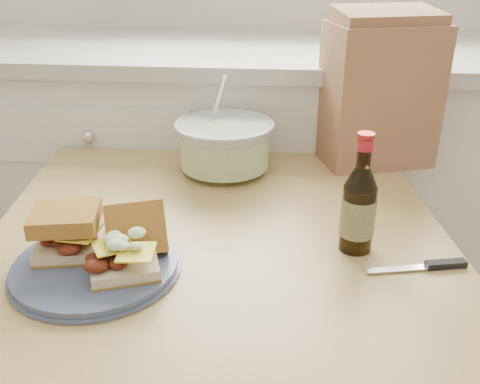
# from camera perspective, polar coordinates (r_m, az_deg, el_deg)

# --- Properties ---
(cabinet_run) EXTENTS (2.50, 0.64, 0.94)m
(cabinet_run) POSITION_cam_1_polar(r_m,az_deg,el_deg) (1.77, 4.09, 0.23)
(cabinet_run) COLOR silver
(cabinet_run) RESTS_ON ground
(dining_table) EXTENTS (0.97, 0.97, 0.72)m
(dining_table) POSITION_cam_1_polar(r_m,az_deg,el_deg) (1.10, -2.19, -8.20)
(dining_table) COLOR tan
(dining_table) RESTS_ON ground
(plate) EXTENTS (0.27, 0.27, 0.02)m
(plate) POSITION_cam_1_polar(r_m,az_deg,el_deg) (0.93, -15.13, -7.69)
(plate) COLOR #404D68
(plate) RESTS_ON dining_table
(sandwich_left) EXTENTS (0.13, 0.12, 0.08)m
(sandwich_left) POSITION_cam_1_polar(r_m,az_deg,el_deg) (0.95, -17.92, -3.97)
(sandwich_left) COLOR beige
(sandwich_left) RESTS_ON plate
(sandwich_right) EXTENTS (0.13, 0.18, 0.09)m
(sandwich_right) POSITION_cam_1_polar(r_m,az_deg,el_deg) (0.89, -11.86, -5.84)
(sandwich_right) COLOR beige
(sandwich_right) RESTS_ON plate
(coleslaw_bowl) EXTENTS (0.23, 0.23, 0.23)m
(coleslaw_bowl) POSITION_cam_1_polar(r_m,az_deg,el_deg) (1.26, -1.66, 4.75)
(coleslaw_bowl) COLOR #B2C0BA
(coleslaw_bowl) RESTS_ON dining_table
(beer_bottle) EXTENTS (0.06, 0.06, 0.22)m
(beer_bottle) POSITION_cam_1_polar(r_m,az_deg,el_deg) (0.95, 12.53, -1.63)
(beer_bottle) COLOR black
(beer_bottle) RESTS_ON dining_table
(knife) EXTENTS (0.17, 0.05, 0.01)m
(knife) POSITION_cam_1_polar(r_m,az_deg,el_deg) (0.96, 19.94, -7.37)
(knife) COLOR silver
(knife) RESTS_ON dining_table
(paper_bag) EXTENTS (0.29, 0.23, 0.33)m
(paper_bag) POSITION_cam_1_polar(r_m,az_deg,el_deg) (1.34, 14.61, 9.98)
(paper_bag) COLOR #926346
(paper_bag) RESTS_ON dining_table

